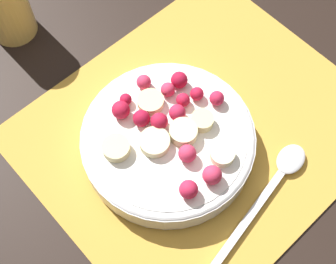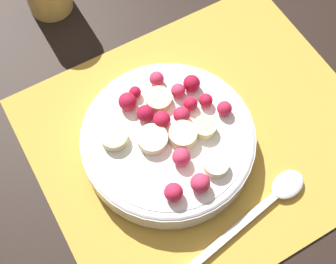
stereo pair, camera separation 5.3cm
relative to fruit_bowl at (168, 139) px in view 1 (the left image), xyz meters
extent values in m
plane|color=black|center=(-0.05, 0.01, -0.03)|extent=(3.00, 3.00, 0.00)
cube|color=gold|center=(-0.05, 0.01, -0.02)|extent=(0.40, 0.34, 0.01)
cylinder|color=white|center=(0.00, 0.00, -0.01)|extent=(0.20, 0.20, 0.03)
torus|color=white|center=(0.00, 0.00, 0.01)|extent=(0.20, 0.20, 0.01)
cylinder|color=white|center=(0.00, 0.00, 0.01)|extent=(0.18, 0.18, 0.00)
cylinder|color=beige|center=(-0.01, -0.04, 0.02)|extent=(0.04, 0.04, 0.01)
cylinder|color=beige|center=(-0.01, 0.01, 0.02)|extent=(0.04, 0.04, 0.01)
cylinder|color=beige|center=(0.02, 0.00, 0.02)|extent=(0.04, 0.04, 0.01)
cylinder|color=#F4EAB7|center=(-0.03, 0.06, 0.02)|extent=(0.04, 0.04, 0.01)
cylinder|color=beige|center=(0.06, -0.02, 0.02)|extent=(0.04, 0.04, 0.01)
cylinder|color=beige|center=(-0.04, 0.02, 0.02)|extent=(0.03, 0.03, 0.01)
sphere|color=#B21433|center=(-0.06, -0.04, 0.02)|extent=(0.02, 0.02, 0.02)
sphere|color=#DB3356|center=(0.00, 0.07, 0.02)|extent=(0.02, 0.02, 0.02)
sphere|color=#B21433|center=(0.01, -0.03, 0.02)|extent=(0.02, 0.02, 0.02)
sphere|color=red|center=(0.02, -0.06, 0.02)|extent=(0.02, 0.02, 0.02)
sphere|color=#DB3356|center=(-0.04, -0.04, 0.02)|extent=(0.02, 0.02, 0.02)
sphere|color=#B21433|center=(0.01, -0.06, 0.02)|extent=(0.01, 0.01, 0.01)
sphere|color=#D12347|center=(-0.02, -0.01, 0.02)|extent=(0.02, 0.02, 0.02)
sphere|color=#DB3356|center=(-0.02, -0.07, 0.02)|extent=(0.02, 0.02, 0.02)
sphere|color=red|center=(-0.04, -0.02, 0.02)|extent=(0.02, 0.02, 0.02)
sphere|color=red|center=(0.00, -0.02, 0.02)|extent=(0.02, 0.02, 0.02)
sphere|color=#DB3356|center=(0.00, 0.04, 0.02)|extent=(0.02, 0.02, 0.02)
sphere|color=#D12347|center=(0.03, 0.07, 0.02)|extent=(0.02, 0.02, 0.02)
sphere|color=#D12347|center=(-0.07, 0.01, 0.02)|extent=(0.02, 0.02, 0.02)
sphere|color=red|center=(-0.06, -0.01, 0.02)|extent=(0.02, 0.02, 0.02)
cube|color=silver|center=(0.01, 0.13, -0.02)|extent=(0.16, 0.04, 0.00)
ellipsoid|color=silver|center=(-0.09, 0.11, -0.02)|extent=(0.05, 0.04, 0.01)
cylinder|color=#F4CC66|center=(0.03, -0.28, 0.03)|extent=(0.06, 0.06, 0.12)
camera|label=1|loc=(0.16, 0.17, 0.49)|focal=50.00mm
camera|label=2|loc=(0.12, 0.21, 0.49)|focal=50.00mm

